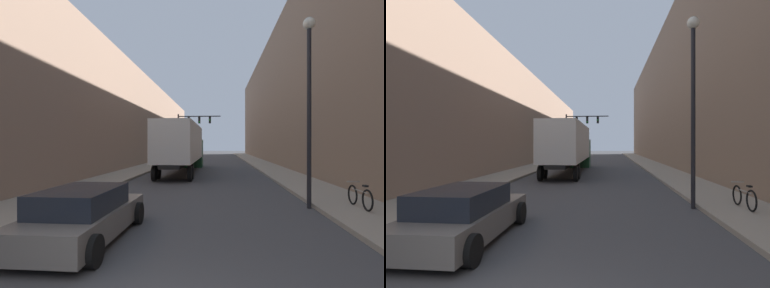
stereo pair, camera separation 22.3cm
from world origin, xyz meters
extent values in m
cube|color=gray|center=(5.93, 30.00, 0.07)|extent=(2.74, 80.00, 0.15)
cube|color=gray|center=(-5.93, 30.00, 0.07)|extent=(2.74, 80.00, 0.15)
cube|color=#846B56|center=(10.30, 30.00, 7.73)|extent=(6.00, 80.00, 15.46)
cube|color=#997A66|center=(-10.30, 30.00, 5.20)|extent=(6.00, 80.00, 10.41)
cube|color=silver|center=(-1.85, 21.19, 2.50)|extent=(2.56, 11.89, 2.79)
cube|color=black|center=(-1.85, 21.19, 0.95)|extent=(1.28, 11.89, 0.24)
cube|color=#1E512D|center=(-1.85, 28.34, 1.41)|extent=(2.56, 2.41, 2.81)
cylinder|color=black|center=(-2.98, 16.44, 0.50)|extent=(0.25, 1.00, 1.00)
cylinder|color=black|center=(-0.72, 16.44, 0.50)|extent=(0.25, 1.00, 1.00)
cylinder|color=black|center=(-2.98, 17.64, 0.50)|extent=(0.25, 1.00, 1.00)
cylinder|color=black|center=(-0.72, 17.64, 0.50)|extent=(0.25, 1.00, 1.00)
cylinder|color=black|center=(-2.98, 28.34, 0.50)|extent=(0.25, 1.00, 1.00)
cylinder|color=black|center=(-0.72, 28.34, 0.50)|extent=(0.25, 1.00, 1.00)
cube|color=slate|center=(-2.15, 4.85, 0.47)|extent=(1.75, 4.44, 0.60)
cube|color=#1E232D|center=(-2.15, 4.63, 1.03)|extent=(1.54, 2.44, 0.52)
cylinder|color=black|center=(-3.03, 6.37, 0.32)|extent=(0.25, 0.64, 0.64)
cylinder|color=black|center=(-1.28, 6.37, 0.32)|extent=(0.25, 0.64, 0.64)
cylinder|color=black|center=(-3.03, 3.23, 0.32)|extent=(0.25, 0.64, 0.64)
cylinder|color=black|center=(-1.28, 3.23, 0.32)|extent=(0.25, 0.64, 0.64)
cylinder|color=black|center=(-4.41, 38.07, 3.20)|extent=(0.20, 0.20, 6.41)
cube|color=black|center=(-1.55, 38.07, 6.11)|extent=(5.73, 0.12, 0.12)
cube|color=black|center=(-2.98, 38.07, 5.60)|extent=(0.30, 0.24, 0.90)
sphere|color=red|center=(-2.98, 37.93, 5.60)|extent=(0.18, 0.18, 0.18)
cube|color=black|center=(-1.55, 38.07, 5.60)|extent=(0.30, 0.24, 0.90)
sphere|color=green|center=(-1.55, 37.93, 5.32)|extent=(0.18, 0.18, 0.18)
cube|color=black|center=(-0.11, 38.07, 5.60)|extent=(0.30, 0.24, 0.90)
sphere|color=green|center=(-0.11, 37.93, 5.60)|extent=(0.18, 0.18, 0.18)
cylinder|color=black|center=(4.41, 9.04, 3.31)|extent=(0.16, 0.16, 6.63)
sphere|color=silver|center=(4.41, 9.04, 6.78)|extent=(0.44, 0.44, 0.44)
torus|color=black|center=(5.97, 8.01, 0.51)|extent=(0.06, 0.72, 0.72)
torus|color=black|center=(5.97, 9.12, 0.51)|extent=(0.06, 0.72, 0.72)
cube|color=gray|center=(5.97, 8.56, 0.74)|extent=(0.04, 1.11, 0.04)
cube|color=black|center=(5.97, 8.16, 0.96)|extent=(0.12, 0.20, 0.06)
cube|color=gray|center=(5.97, 9.07, 0.99)|extent=(0.44, 0.04, 0.04)
camera|label=1|loc=(1.13, -2.25, 2.36)|focal=28.00mm
camera|label=2|loc=(1.35, -2.23, 2.36)|focal=28.00mm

